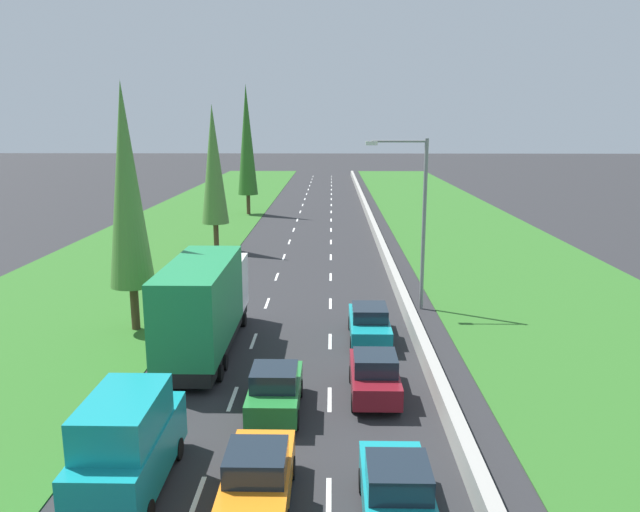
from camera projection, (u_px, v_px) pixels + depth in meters
name	position (u px, v px, depth m)	size (l,w,h in m)	color
ground_plane	(313.00, 225.00, 60.10)	(300.00, 300.00, 0.00)	#28282B
grass_verge_left	(186.00, 224.00, 60.33)	(14.00, 140.00, 0.04)	#2D6623
grass_verge_right	(459.00, 225.00, 59.83)	(14.00, 140.00, 0.04)	#2D6623
median_barrier	(371.00, 221.00, 59.90)	(0.44, 120.00, 0.85)	#9E9B93
lane_markings	(313.00, 225.00, 60.10)	(3.64, 116.00, 0.01)	white
teal_van_left_lane	(128.00, 443.00, 16.23)	(1.96, 4.90, 2.82)	teal
orange_hatchback_centre_lane	(258.00, 477.00, 15.68)	(1.74, 3.90, 1.72)	orange
teal_hatchback_right_lane	(397.00, 492.00, 15.04)	(1.74, 3.90, 1.72)	teal
maroon_hatchback_right_lane	(374.00, 375.00, 22.01)	(1.74, 3.90, 1.72)	maroon
green_hatchback_centre_lane	(275.00, 390.00, 20.81)	(1.74, 3.90, 1.72)	#237A33
teal_sedan_right_lane	(369.00, 323.00, 27.89)	(1.82, 4.50, 1.64)	teal
green_box_truck_left_lane	(205.00, 304.00, 26.10)	(2.46, 9.40, 4.18)	black
poplar_tree_second	(127.00, 187.00, 28.00)	(2.09, 2.09, 11.65)	#4C3823
poplar_tree_third	(214.00, 165.00, 46.34)	(2.08, 2.08, 11.20)	#4C3823
poplar_tree_fourth	(247.00, 140.00, 65.37)	(2.15, 2.15, 13.88)	#4C3823
street_light_mast	(418.00, 212.00, 31.68)	(3.20, 0.28, 9.00)	gray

